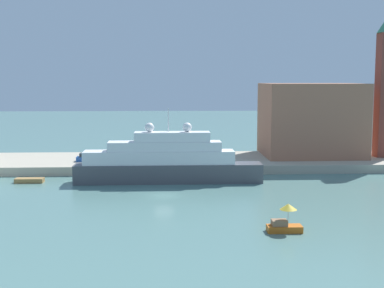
{
  "coord_description": "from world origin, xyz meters",
  "views": [
    {
      "loc": [
        0.57,
        -73.48,
        16.4
      ],
      "look_at": [
        4.29,
        6.0,
        6.61
      ],
      "focal_mm": 49.62,
      "sensor_mm": 36.0,
      "label": 1
    }
  ],
  "objects_px": {
    "person_figure": "(113,160)",
    "mooring_bollard": "(164,163)",
    "large_yacht": "(166,162)",
    "parked_car": "(87,158)",
    "harbor_building": "(311,120)",
    "small_motorboat": "(285,221)",
    "work_barge": "(30,180)"
  },
  "relations": [
    {
      "from": "small_motorboat",
      "to": "work_barge",
      "type": "distance_m",
      "value": 45.17
    },
    {
      "from": "large_yacht",
      "to": "small_motorboat",
      "type": "height_order",
      "value": "large_yacht"
    },
    {
      "from": "work_barge",
      "to": "mooring_bollard",
      "type": "bearing_deg",
      "value": 17.8
    },
    {
      "from": "small_motorboat",
      "to": "mooring_bollard",
      "type": "height_order",
      "value": "small_motorboat"
    },
    {
      "from": "harbor_building",
      "to": "mooring_bollard",
      "type": "distance_m",
      "value": 31.19
    },
    {
      "from": "person_figure",
      "to": "harbor_building",
      "type": "bearing_deg",
      "value": 15.11
    },
    {
      "from": "large_yacht",
      "to": "parked_car",
      "type": "height_order",
      "value": "large_yacht"
    },
    {
      "from": "large_yacht",
      "to": "mooring_bollard",
      "type": "bearing_deg",
      "value": 92.11
    },
    {
      "from": "parked_car",
      "to": "person_figure",
      "type": "distance_m",
      "value": 6.82
    },
    {
      "from": "large_yacht",
      "to": "work_barge",
      "type": "distance_m",
      "value": 21.93
    },
    {
      "from": "large_yacht",
      "to": "mooring_bollard",
      "type": "distance_m",
      "value": 7.79
    },
    {
      "from": "person_figure",
      "to": "mooring_bollard",
      "type": "height_order",
      "value": "person_figure"
    },
    {
      "from": "large_yacht",
      "to": "harbor_building",
      "type": "xyz_separation_m",
      "value": [
        28.25,
        18.35,
        5.28
      ]
    },
    {
      "from": "small_motorboat",
      "to": "parked_car",
      "type": "xyz_separation_m",
      "value": [
        -27.16,
        41.11,
        1.01
      ]
    },
    {
      "from": "large_yacht",
      "to": "person_figure",
      "type": "bearing_deg",
      "value": 138.49
    },
    {
      "from": "person_figure",
      "to": "mooring_bollard",
      "type": "bearing_deg",
      "value": -3.58
    },
    {
      "from": "parked_car",
      "to": "mooring_bollard",
      "type": "xyz_separation_m",
      "value": [
        14.05,
        -5.14,
        -0.32
      ]
    },
    {
      "from": "small_motorboat",
      "to": "large_yacht",
      "type": "bearing_deg",
      "value": 114.37
    },
    {
      "from": "harbor_building",
      "to": "person_figure",
      "type": "distance_m",
      "value": 39.36
    },
    {
      "from": "large_yacht",
      "to": "parked_car",
      "type": "xyz_separation_m",
      "value": [
        -14.33,
        12.8,
        -1.09
      ]
    },
    {
      "from": "mooring_bollard",
      "to": "small_motorboat",
      "type": "bearing_deg",
      "value": -69.98
    },
    {
      "from": "large_yacht",
      "to": "person_figure",
      "type": "distance_m",
      "value": 12.43
    },
    {
      "from": "large_yacht",
      "to": "small_motorboat",
      "type": "distance_m",
      "value": 31.16
    },
    {
      "from": "small_motorboat",
      "to": "person_figure",
      "type": "height_order",
      "value": "person_figure"
    },
    {
      "from": "harbor_building",
      "to": "parked_car",
      "type": "distance_m",
      "value": 43.41
    },
    {
      "from": "large_yacht",
      "to": "parked_car",
      "type": "bearing_deg",
      "value": 138.24
    },
    {
      "from": "small_motorboat",
      "to": "person_figure",
      "type": "bearing_deg",
      "value": 121.18
    },
    {
      "from": "harbor_building",
      "to": "parked_car",
      "type": "height_order",
      "value": "harbor_building"
    },
    {
      "from": "person_figure",
      "to": "mooring_bollard",
      "type": "xyz_separation_m",
      "value": [
        9.0,
        -0.56,
        -0.53
      ]
    },
    {
      "from": "parked_car",
      "to": "person_figure",
      "type": "xyz_separation_m",
      "value": [
        5.05,
        -4.58,
        0.22
      ]
    },
    {
      "from": "small_motorboat",
      "to": "parked_car",
      "type": "height_order",
      "value": "small_motorboat"
    },
    {
      "from": "work_barge",
      "to": "small_motorboat",
      "type": "bearing_deg",
      "value": -40.09
    }
  ]
}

